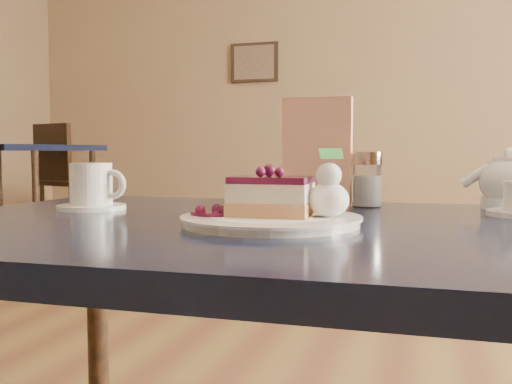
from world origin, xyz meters
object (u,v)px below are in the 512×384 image
(dessert_plate, at_px, (271,221))
(coffee_set, at_px, (92,189))
(main_table, at_px, (279,270))
(bg_table_far_left, at_px, (17,241))
(tea_set, at_px, (511,187))
(cheesecake_slice, at_px, (271,197))

(dessert_plate, relative_size, coffee_set, 1.89)
(main_table, distance_m, coffee_set, 0.38)
(coffee_set, bearing_deg, bg_table_far_left, 131.69)
(main_table, xyz_separation_m, dessert_plate, (0.00, -0.05, 0.08))
(tea_set, distance_m, bg_table_far_left, 4.27)
(bg_table_far_left, bearing_deg, cheesecake_slice, -29.29)
(tea_set, bearing_deg, coffee_set, -163.99)
(coffee_set, bearing_deg, cheesecake_slice, -18.29)
(cheesecake_slice, height_order, tea_set, tea_set)
(main_table, xyz_separation_m, cheesecake_slice, (0.00, -0.05, 0.11))
(cheesecake_slice, bearing_deg, main_table, 90.00)
(main_table, relative_size, bg_table_far_left, 0.54)
(tea_set, xyz_separation_m, bg_table_far_left, (-3.26, 2.68, -0.64))
(cheesecake_slice, distance_m, tea_set, 0.46)
(dessert_plate, relative_size, cheesecake_slice, 2.18)
(main_table, xyz_separation_m, coffee_set, (-0.35, 0.07, 0.11))
(coffee_set, xyz_separation_m, tea_set, (0.69, 0.20, 0.00))
(coffee_set, bearing_deg, dessert_plate, -18.29)
(cheesecake_slice, relative_size, coffee_set, 0.87)
(coffee_set, bearing_deg, tea_set, 16.01)
(coffee_set, height_order, bg_table_far_left, bg_table_far_left)
(bg_table_far_left, bearing_deg, coffee_set, -31.85)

